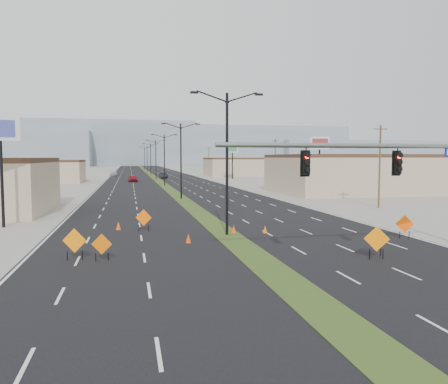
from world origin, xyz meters
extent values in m
plane|color=gray|center=(0.00, 0.00, 0.00)|extent=(600.00, 600.00, 0.00)
cube|color=black|center=(0.00, 100.00, 0.00)|extent=(25.00, 400.00, 0.02)
cube|color=#324D1B|center=(0.00, 100.00, 0.00)|extent=(2.00, 400.00, 0.04)
cube|color=tan|center=(-32.00, 85.00, 2.25)|extent=(30.00, 14.00, 4.50)
cube|color=tan|center=(34.00, 45.00, 2.75)|extent=(36.00, 18.00, 5.50)
cube|color=tan|center=(38.00, 110.00, 2.50)|extent=(44.00, 16.00, 5.00)
cube|color=gray|center=(40.00, 300.00, 14.00)|extent=(220.00, 50.00, 28.00)
cube|color=gray|center=(180.00, 290.00, 9.00)|extent=(160.00, 50.00, 18.00)
cube|color=gray|center=(-30.00, 320.00, 16.00)|extent=(140.00, 50.00, 32.00)
cylinder|color=slate|center=(5.20, 2.00, 6.10)|extent=(16.00, 0.24, 0.24)
cube|color=black|center=(1.70, 2.00, 5.22)|extent=(0.50, 0.28, 1.30)
sphere|color=#FF0C05|center=(1.70, 1.84, 5.57)|extent=(0.22, 0.22, 0.22)
cube|color=black|center=(6.70, 2.00, 5.22)|extent=(0.50, 0.28, 1.30)
sphere|color=#FF0C05|center=(6.70, 1.84, 5.57)|extent=(0.22, 0.22, 0.22)
cylinder|color=black|center=(0.00, 12.00, 5.00)|extent=(0.20, 0.20, 10.00)
cube|color=black|center=(-2.30, 12.00, 9.95)|extent=(0.55, 0.24, 0.14)
cube|color=black|center=(2.30, 12.00, 9.95)|extent=(0.55, 0.24, 0.14)
cylinder|color=black|center=(0.00, 40.00, 5.00)|extent=(0.20, 0.20, 10.00)
cube|color=black|center=(-2.30, 40.00, 9.95)|extent=(0.55, 0.24, 0.14)
cube|color=black|center=(2.30, 40.00, 9.95)|extent=(0.55, 0.24, 0.14)
cylinder|color=black|center=(0.00, 68.00, 5.00)|extent=(0.20, 0.20, 10.00)
cube|color=black|center=(-2.30, 68.00, 9.95)|extent=(0.55, 0.24, 0.14)
cube|color=black|center=(2.30, 68.00, 9.95)|extent=(0.55, 0.24, 0.14)
cylinder|color=black|center=(0.00, 96.00, 5.00)|extent=(0.20, 0.20, 10.00)
cube|color=black|center=(-2.30, 96.00, 9.95)|extent=(0.55, 0.24, 0.14)
cube|color=black|center=(2.30, 96.00, 9.95)|extent=(0.55, 0.24, 0.14)
cylinder|color=black|center=(0.00, 124.00, 5.00)|extent=(0.20, 0.20, 10.00)
cube|color=black|center=(-2.30, 124.00, 9.95)|extent=(0.55, 0.24, 0.14)
cube|color=black|center=(2.30, 124.00, 9.95)|extent=(0.55, 0.24, 0.14)
cylinder|color=black|center=(0.00, 152.00, 5.00)|extent=(0.20, 0.20, 10.00)
cube|color=black|center=(-2.30, 152.00, 9.95)|extent=(0.55, 0.24, 0.14)
cube|color=black|center=(2.30, 152.00, 9.95)|extent=(0.55, 0.24, 0.14)
cylinder|color=black|center=(0.00, 180.00, 5.00)|extent=(0.20, 0.20, 10.00)
cube|color=black|center=(-2.30, 180.00, 9.95)|extent=(0.55, 0.24, 0.14)
cube|color=black|center=(2.30, 180.00, 9.95)|extent=(0.55, 0.24, 0.14)
cylinder|color=#4C3823|center=(20.00, 25.00, 4.50)|extent=(0.20, 0.20, 9.00)
cube|color=#4C3823|center=(20.00, 25.00, 8.60)|extent=(1.60, 0.10, 0.10)
cylinder|color=#4C3823|center=(20.00, 60.00, 4.50)|extent=(0.20, 0.20, 9.00)
cube|color=#4C3823|center=(20.00, 60.00, 8.60)|extent=(1.60, 0.10, 0.10)
cylinder|color=#4C3823|center=(20.00, 95.00, 4.50)|extent=(0.20, 0.20, 9.00)
cube|color=#4C3823|center=(20.00, 95.00, 8.60)|extent=(1.60, 0.10, 0.10)
cylinder|color=#4C3823|center=(20.00, 130.00, 4.50)|extent=(0.20, 0.20, 9.00)
cube|color=#4C3823|center=(20.00, 130.00, 8.60)|extent=(1.60, 0.10, 0.10)
imported|color=maroon|center=(-6.01, 83.46, 0.76)|extent=(2.22, 4.62, 1.52)
imported|color=black|center=(2.02, 98.55, 0.77)|extent=(2.19, 4.86, 1.55)
imported|color=#ACB1B6|center=(-11.27, 115.82, 0.68)|extent=(2.29, 4.83, 1.36)
cube|color=orange|center=(-9.65, 6.18, 1.09)|extent=(1.26, 0.42, 1.31)
cylinder|color=black|center=(-10.03, 6.18, 0.27)|extent=(0.05, 0.05, 0.54)
cylinder|color=black|center=(-9.27, 6.18, 0.27)|extent=(0.05, 0.05, 0.54)
cube|color=#DB6004|center=(-8.23, 5.76, 0.92)|extent=(1.09, 0.30, 1.11)
cylinder|color=black|center=(-8.55, 5.76, 0.23)|extent=(0.05, 0.05, 0.46)
cylinder|color=black|center=(-7.90, 5.76, 0.23)|extent=(0.05, 0.05, 0.46)
cube|color=#FF6505|center=(-5.74, 14.91, 1.03)|extent=(1.17, 0.50, 1.24)
cylinder|color=black|center=(-6.10, 14.91, 0.26)|extent=(0.05, 0.05, 0.52)
cylinder|color=black|center=(-5.38, 14.91, 0.26)|extent=(0.05, 0.05, 0.52)
cube|color=orange|center=(6.55, 3.59, 0.99)|extent=(1.19, 0.10, 1.19)
cylinder|color=black|center=(6.21, 3.59, 0.25)|extent=(0.05, 0.05, 0.49)
cylinder|color=black|center=(6.90, 3.59, 0.25)|extent=(0.05, 0.05, 0.49)
cube|color=orange|center=(6.27, 3.00, 1.13)|extent=(1.29, 0.53, 1.36)
cylinder|color=black|center=(5.87, 3.00, 0.28)|extent=(0.05, 0.05, 0.57)
cylinder|color=black|center=(6.67, 3.00, 0.28)|extent=(0.05, 0.05, 0.57)
cube|color=#FF5605|center=(11.50, 8.09, 1.02)|extent=(1.14, 0.51, 1.22)
cylinder|color=black|center=(11.14, 8.09, 0.25)|extent=(0.05, 0.05, 0.51)
cylinder|color=black|center=(11.86, 8.09, 0.25)|extent=(0.05, 0.05, 0.51)
cone|color=#E04004|center=(-3.08, 9.68, 0.31)|extent=(0.47, 0.47, 0.61)
cone|color=#F46205|center=(2.88, 12.17, 0.28)|extent=(0.41, 0.41, 0.57)
cone|color=#FF4605|center=(0.63, 12.60, 0.31)|extent=(0.40, 0.40, 0.62)
cone|color=#FF5105|center=(-7.61, 15.96, 0.32)|extent=(0.51, 0.51, 0.64)
cylinder|color=black|center=(-16.53, 19.18, 3.60)|extent=(0.24, 0.24, 7.21)
cube|color=white|center=(-16.53, 19.18, 7.78)|extent=(2.75, 1.46, 1.90)
cylinder|color=black|center=(20.18, 40.92, 3.52)|extent=(0.24, 0.24, 7.03)
cube|color=white|center=(20.18, 40.92, 7.59)|extent=(2.75, 1.19, 1.85)
cube|color=maroon|center=(20.18, 40.72, 7.59)|extent=(2.13, 0.73, 1.30)
cylinder|color=black|center=(19.19, 91.19, 3.60)|extent=(0.24, 0.24, 7.20)
cube|color=white|center=(19.19, 91.19, 7.76)|extent=(2.84, 0.35, 1.89)
cube|color=#388D61|center=(19.19, 90.99, 7.76)|extent=(2.27, 0.05, 1.33)
camera|label=1|loc=(-6.72, -17.96, 5.50)|focal=35.00mm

